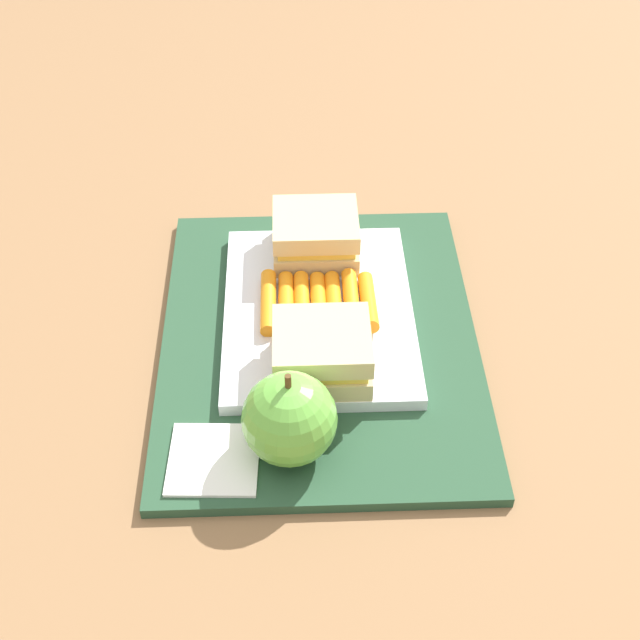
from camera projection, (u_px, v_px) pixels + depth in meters
ground_plane at (319, 344)px, 0.80m from camera, size 2.40×2.40×0.00m
lunchbag_mat at (319, 340)px, 0.79m from camera, size 0.36×0.28×0.01m
food_tray at (318, 312)px, 0.81m from camera, size 0.23×0.17×0.01m
sandwich_half_left at (316, 235)px, 0.84m from camera, size 0.07×0.08×0.04m
sandwich_half_right at (322, 352)px, 0.73m from camera, size 0.07×0.08×0.04m
carrot_sticks_bundle at (318, 301)px, 0.80m from camera, size 0.08×0.10×0.02m
apple at (289, 419)px, 0.67m from camera, size 0.07×0.07×0.08m
paper_napkin at (214, 459)px, 0.69m from camera, size 0.07×0.07×0.00m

